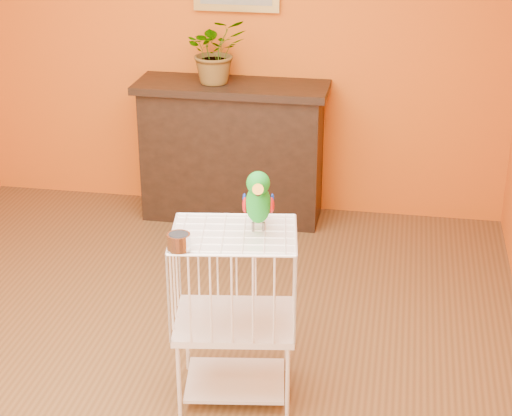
# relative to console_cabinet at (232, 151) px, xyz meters

# --- Properties ---
(ground) EXTENTS (4.50, 4.50, 0.00)m
(ground) POSITION_rel_console_cabinet_xyz_m (0.00, -2.01, -0.52)
(ground) COLOR brown
(ground) RESTS_ON ground
(room_shell) EXTENTS (4.50, 4.50, 4.50)m
(room_shell) POSITION_rel_console_cabinet_xyz_m (0.00, -2.01, 1.07)
(room_shell) COLOR #C55712
(room_shell) RESTS_ON ground
(console_cabinet) EXTENTS (1.39, 0.50, 1.03)m
(console_cabinet) POSITION_rel_console_cabinet_xyz_m (0.00, 0.00, 0.00)
(console_cabinet) COLOR black
(console_cabinet) RESTS_ON ground
(potted_plant) EXTENTS (0.57, 0.60, 0.36)m
(potted_plant) POSITION_rel_console_cabinet_xyz_m (-0.11, 0.07, 0.69)
(potted_plant) COLOR #26722D
(potted_plant) RESTS_ON console_cabinet
(birdcage) EXTENTS (0.65, 0.54, 0.91)m
(birdcage) POSITION_rel_console_cabinet_xyz_m (0.47, -2.20, -0.04)
(birdcage) COLOR white
(birdcage) RESTS_ON ground
(feed_cup) EXTENTS (0.11, 0.11, 0.08)m
(feed_cup) POSITION_rel_console_cabinet_xyz_m (0.26, -2.43, 0.44)
(feed_cup) COLOR silver
(feed_cup) RESTS_ON birdcage
(parrot) EXTENTS (0.16, 0.29, 0.32)m
(parrot) POSITION_rel_console_cabinet_xyz_m (0.58, -2.15, 0.56)
(parrot) COLOR #59544C
(parrot) RESTS_ON birdcage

